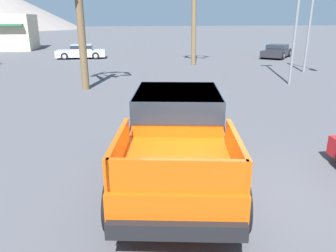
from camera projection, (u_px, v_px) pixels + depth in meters
ground_plane at (202, 189)px, 6.79m from camera, size 320.00×320.00×0.00m
orange_pickup_truck at (177, 133)px, 6.92m from camera, size 3.07×5.30×1.85m
parked_car_dark at (277, 51)px, 29.65m from camera, size 4.23×4.43×1.16m
parked_car_silver at (81, 51)px, 29.04m from camera, size 4.28×2.06×1.21m
traffic_light_main at (326, 6)px, 19.16m from camera, size 0.38×3.69×5.87m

